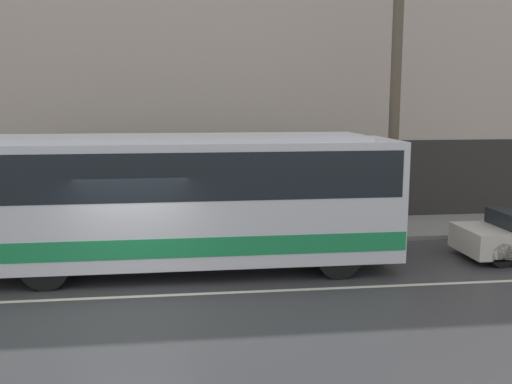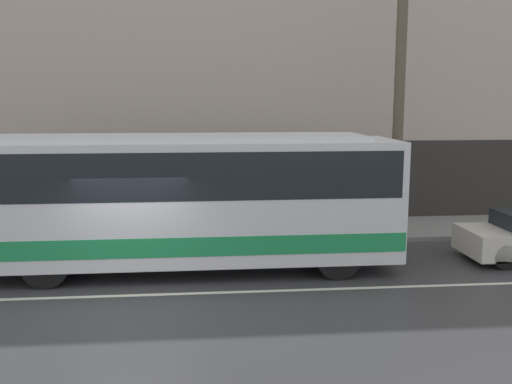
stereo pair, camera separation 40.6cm
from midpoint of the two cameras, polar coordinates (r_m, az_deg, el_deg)
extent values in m
plane|color=#38383A|center=(12.80, -13.14, -10.18)|extent=(60.00, 60.00, 0.00)
cube|color=gray|center=(18.07, -11.37, -4.17)|extent=(60.00, 3.05, 0.13)
cube|color=#B7A899|center=(19.35, -11.59, 14.64)|extent=(60.00, 0.30, 12.17)
cube|color=#2D2B28|center=(19.30, -11.18, 0.72)|extent=(60.00, 0.06, 2.80)
cube|color=beige|center=(12.80, -13.14, -10.16)|extent=(54.00, 0.14, 0.01)
cube|color=silver|center=(14.07, -8.60, -0.74)|extent=(10.70, 2.57, 2.88)
cube|color=#1E8C4C|center=(14.25, -8.51, -4.26)|extent=(10.65, 2.60, 0.45)
cube|color=black|center=(13.97, -8.67, 2.14)|extent=(10.38, 2.59, 1.09)
cube|color=orange|center=(14.75, 12.39, 4.50)|extent=(0.12, 1.93, 0.28)
cube|color=silver|center=(13.89, -8.75, 5.36)|extent=(9.10, 2.19, 0.12)
cylinder|color=black|center=(13.67, 7.43, -6.41)|extent=(1.06, 0.28, 1.06)
cylinder|color=black|center=(15.79, 5.38, -4.24)|extent=(1.06, 0.28, 1.06)
cylinder|color=black|center=(13.66, -21.14, -6.98)|extent=(1.06, 0.28, 1.06)
cylinder|color=black|center=(15.78, -19.20, -4.73)|extent=(1.06, 0.28, 1.06)
cylinder|color=black|center=(15.67, 22.70, -5.83)|extent=(0.64, 0.20, 0.64)
cylinder|color=black|center=(16.99, 20.10, -4.54)|extent=(0.64, 0.20, 0.64)
cylinder|color=brown|center=(17.52, 13.10, 9.62)|extent=(0.31, 0.31, 8.51)
camera|label=1|loc=(0.20, -90.82, -0.13)|focal=40.00mm
camera|label=2|loc=(0.20, 89.18, 0.13)|focal=40.00mm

